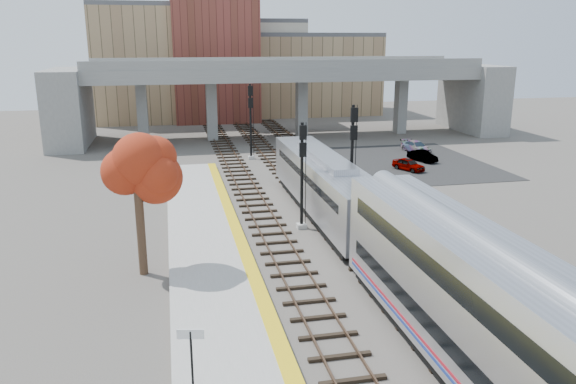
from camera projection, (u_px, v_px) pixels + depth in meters
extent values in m
plane|color=#47423D|center=(380.00, 302.00, 25.97)|extent=(160.00, 160.00, 0.00)
cube|color=#9E9E99|center=(223.00, 315.00, 24.46)|extent=(4.50, 60.00, 0.35)
cube|color=yellow|center=(266.00, 307.00, 24.79)|extent=(0.70, 60.00, 0.01)
cube|color=black|center=(265.00, 222.00, 37.09)|extent=(2.50, 95.00, 0.14)
cube|color=brown|center=(255.00, 221.00, 36.92)|extent=(0.07, 95.00, 0.14)
cube|color=brown|center=(276.00, 220.00, 37.21)|extent=(0.07, 95.00, 0.14)
cube|color=black|center=(326.00, 218.00, 37.94)|extent=(2.50, 95.00, 0.14)
cube|color=brown|center=(316.00, 217.00, 37.76)|extent=(0.07, 95.00, 0.14)
cube|color=brown|center=(337.00, 216.00, 38.05)|extent=(0.07, 95.00, 0.14)
cube|color=black|center=(382.00, 214.00, 38.75)|extent=(2.50, 95.00, 0.14)
cube|color=brown|center=(372.00, 213.00, 38.57)|extent=(0.07, 95.00, 0.14)
cube|color=brown|center=(392.00, 212.00, 38.86)|extent=(0.07, 95.00, 0.14)
cube|color=slate|center=(286.00, 73.00, 67.35)|extent=(46.00, 10.00, 1.50)
cube|color=slate|center=(294.00, 64.00, 62.49)|extent=(46.00, 0.20, 1.00)
cube|color=slate|center=(278.00, 61.00, 71.55)|extent=(46.00, 0.20, 1.00)
cube|color=slate|center=(142.00, 112.00, 65.05)|extent=(1.20, 1.60, 7.00)
cube|color=slate|center=(212.00, 111.00, 66.66)|extent=(1.20, 1.60, 7.00)
cube|color=slate|center=(302.00, 108.00, 68.88)|extent=(1.20, 1.60, 7.00)
cube|color=slate|center=(401.00, 106.00, 71.51)|extent=(1.20, 1.60, 7.00)
cube|color=slate|center=(69.00, 108.00, 63.23)|extent=(4.00, 12.00, 8.50)
cube|color=slate|center=(472.00, 98.00, 73.33)|extent=(4.00, 12.00, 8.50)
cube|color=#A3865E|center=(159.00, 65.00, 83.11)|extent=(18.00, 14.00, 16.00)
cube|color=#4C4C4F|center=(155.00, 6.00, 80.91)|extent=(18.00, 14.00, 0.60)
cube|color=beige|center=(248.00, 69.00, 90.92)|extent=(16.00, 16.00, 14.00)
cube|color=#4C4C4F|center=(247.00, 22.00, 88.98)|extent=(16.00, 16.00, 0.60)
cube|color=brown|center=(214.00, 51.00, 81.37)|extent=(12.00, 10.00, 20.00)
cube|color=#A3865E|center=(311.00, 75.00, 91.32)|extent=(20.00, 14.00, 12.00)
cube|color=#4C4C4F|center=(311.00, 35.00, 89.65)|extent=(20.00, 14.00, 0.60)
cube|color=black|center=(410.00, 162.00, 55.19)|extent=(14.00, 18.00, 0.04)
cube|color=#A8AAB2|center=(324.00, 183.00, 37.95)|extent=(3.00, 19.00, 3.20)
cube|color=black|center=(294.00, 148.00, 46.77)|extent=(2.20, 0.06, 1.10)
cube|color=black|center=(325.00, 174.00, 37.79)|extent=(3.02, 16.15, 0.50)
cube|color=black|center=(324.00, 209.00, 38.44)|extent=(2.70, 17.10, 0.50)
cube|color=#A8AAB2|center=(325.00, 157.00, 37.48)|extent=(1.60, 9.50, 0.40)
cube|color=#A8AAB2|center=(533.00, 351.00, 16.49)|extent=(3.00, 25.00, 4.60)
cube|color=black|center=(537.00, 314.00, 16.17)|extent=(3.02, 23.00, 0.75)
cube|color=black|center=(529.00, 377.00, 16.72)|extent=(3.02, 23.00, 0.65)
cube|color=#9E9E99|center=(301.00, 226.00, 36.07)|extent=(0.60, 0.60, 0.30)
cylinder|color=black|center=(302.00, 177.00, 35.20)|extent=(0.20, 0.20, 6.84)
cube|color=black|center=(303.00, 132.00, 34.21)|extent=(0.44, 0.18, 0.88)
cube|color=black|center=(303.00, 150.00, 34.50)|extent=(0.44, 0.18, 0.88)
cube|color=#9E9E99|center=(350.00, 211.00, 39.25)|extent=(0.60, 0.60, 0.30)
cylinder|color=black|center=(352.00, 160.00, 38.29)|extent=(0.22, 0.22, 7.53)
cube|color=black|center=(354.00, 115.00, 37.22)|extent=(0.48, 0.18, 0.97)
cube|color=black|center=(354.00, 133.00, 37.54)|extent=(0.48, 0.18, 0.97)
cube|color=#9E9E99|center=(251.00, 157.00, 56.76)|extent=(0.60, 0.60, 0.30)
cylinder|color=black|center=(251.00, 122.00, 55.81)|extent=(0.21, 0.21, 7.49)
cube|color=black|center=(250.00, 91.00, 54.75)|extent=(0.48, 0.18, 0.96)
cube|color=black|center=(251.00, 103.00, 55.06)|extent=(0.48, 0.18, 0.96)
cylinder|color=black|center=(192.00, 361.00, 18.65)|extent=(0.08, 0.08, 2.20)
cube|color=white|center=(190.00, 334.00, 18.38)|extent=(0.89, 0.23, 0.35)
cylinder|color=#382619|center=(141.00, 230.00, 28.50)|extent=(0.44, 0.44, 4.80)
ellipsoid|color=#A62B16|center=(137.00, 178.00, 27.77)|extent=(3.60, 3.60, 3.43)
imported|color=#99999E|center=(409.00, 164.00, 51.59)|extent=(2.52, 3.49, 1.10)
imported|color=#99999E|center=(422.00, 156.00, 55.36)|extent=(2.17, 3.48, 1.08)
imported|color=#99999E|center=(416.00, 147.00, 59.89)|extent=(2.51, 4.26, 1.16)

